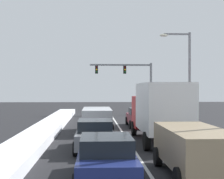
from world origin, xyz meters
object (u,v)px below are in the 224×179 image
box_truck_right_lane_second (160,109)px  traffic_light_gantry (132,77)px  suv_silver_center_lane_third (97,118)px  sedan_gray_center_lane_second (95,135)px  sedan_maroon_right_lane_third (140,117)px  suv_tan_right_lane_nearest (194,147)px  street_lamp_right_mid (185,69)px  sedan_navy_center_lane_nearest (106,159)px

box_truck_right_lane_second → traffic_light_gantry: size_ratio=0.95×
suv_silver_center_lane_third → sedan_gray_center_lane_second: bearing=-91.3°
suv_silver_center_lane_third → box_truck_right_lane_second: bearing=-53.0°
sedan_maroon_right_lane_third → sedan_gray_center_lane_second: bearing=-109.5°
sedan_maroon_right_lane_third → suv_silver_center_lane_third: (-3.48, -3.41, 0.25)m
suv_tan_right_lane_nearest → sedan_maroon_right_lane_third: size_ratio=1.09×
box_truck_right_lane_second → suv_silver_center_lane_third: box_truck_right_lane_second is taller
box_truck_right_lane_second → traffic_light_gantry: bearing=87.8°
suv_silver_center_lane_third → traffic_light_gantry: size_ratio=0.65×
suv_tan_right_lane_nearest → suv_silver_center_lane_third: 12.56m
sedan_maroon_right_lane_third → traffic_light_gantry: traffic_light_gantry is taller
box_truck_right_lane_second → street_lamp_right_mid: (3.92, 8.99, 2.79)m
traffic_light_gantry → sedan_maroon_right_lane_third: bearing=-93.7°
sedan_maroon_right_lane_third → traffic_light_gantry: bearing=86.3°
box_truck_right_lane_second → sedan_navy_center_lane_nearest: (-3.32, -7.94, -1.14)m
suv_tan_right_lane_nearest → sedan_navy_center_lane_nearest: suv_tan_right_lane_nearest is taller
box_truck_right_lane_second → sedan_maroon_right_lane_third: bearing=90.3°
box_truck_right_lane_second → street_lamp_right_mid: bearing=66.4°
box_truck_right_lane_second → sedan_navy_center_lane_nearest: size_ratio=1.60×
suv_silver_center_lane_third → street_lamp_right_mid: bearing=30.1°
sedan_gray_center_lane_second → sedan_maroon_right_lane_third: bearing=70.5°
suv_tan_right_lane_nearest → sedan_gray_center_lane_second: size_ratio=1.09×
suv_tan_right_lane_nearest → sedan_maroon_right_lane_third: suv_tan_right_lane_nearest is taller
sedan_navy_center_lane_nearest → traffic_light_gantry: bearing=82.0°
sedan_gray_center_lane_second → traffic_light_gantry: (4.50, 23.73, 3.73)m
traffic_light_gantry → street_lamp_right_mid: (3.09, -12.58, 0.19)m
suv_tan_right_lane_nearest → street_lamp_right_mid: bearing=75.8°
sedan_navy_center_lane_nearest → street_lamp_right_mid: bearing=66.8°
suv_tan_right_lane_nearest → box_truck_right_lane_second: bearing=88.1°
sedan_gray_center_lane_second → traffic_light_gantry: bearing=79.3°
sedan_navy_center_lane_nearest → suv_silver_center_lane_third: bearing=90.9°
suv_tan_right_lane_nearest → box_truck_right_lane_second: box_truck_right_lane_second is taller
sedan_navy_center_lane_nearest → suv_silver_center_lane_third: 12.61m
box_truck_right_lane_second → sedan_gray_center_lane_second: bearing=-149.5°
sedan_maroon_right_lane_third → sedan_gray_center_lane_second: (-3.63, -10.23, 0.00)m
sedan_gray_center_lane_second → sedan_navy_center_lane_nearest: bearing=-86.5°
box_truck_right_lane_second → sedan_gray_center_lane_second: 4.41m
sedan_gray_center_lane_second → box_truck_right_lane_second: bearing=30.5°
traffic_light_gantry → street_lamp_right_mid: street_lamp_right_mid is taller
sedan_gray_center_lane_second → suv_silver_center_lane_third: suv_silver_center_lane_third is taller
street_lamp_right_mid → sedan_gray_center_lane_second: bearing=-124.3°
suv_tan_right_lane_nearest → traffic_light_gantry: size_ratio=0.65×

